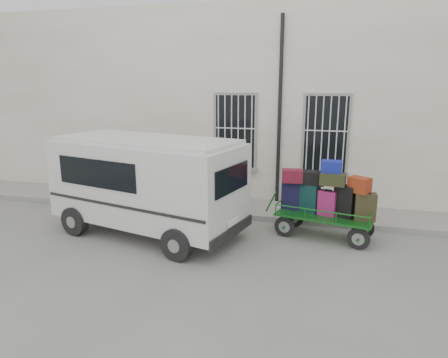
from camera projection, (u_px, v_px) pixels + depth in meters
ground at (223, 237)px, 9.88m from camera, size 80.00×80.00×0.00m
building at (262, 103)px, 14.34m from camera, size 24.00×5.15×6.00m
sidewalk at (242, 208)px, 11.93m from camera, size 24.00×1.70×0.15m
luggage_cart at (325, 199)px, 9.65m from camera, size 2.73×1.49×1.93m
van at (147, 180)px, 9.82m from camera, size 5.13×3.10×2.42m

